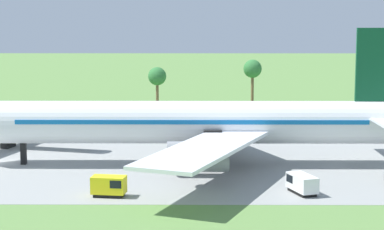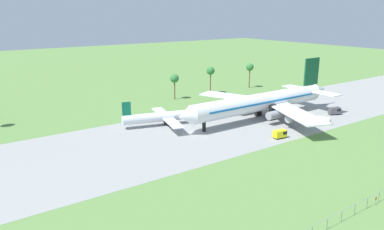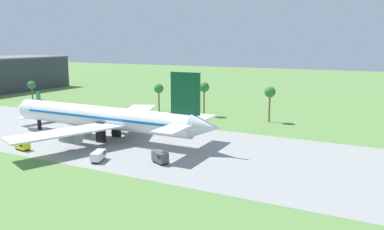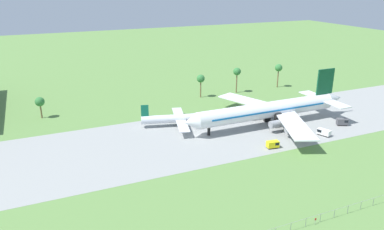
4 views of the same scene
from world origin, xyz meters
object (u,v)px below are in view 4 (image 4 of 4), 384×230
(baggage_tug, at_px, (343,122))
(fuel_truck, at_px, (273,144))
(jet_airliner, at_px, (271,110))
(no_stopping_sign, at_px, (315,221))
(regional_aircraft, at_px, (180,118))
(catering_van, at_px, (323,132))

(baggage_tug, distance_m, fuel_truck, 35.64)
(jet_airliner, height_order, no_stopping_sign, jet_airliner)
(regional_aircraft, relative_size, baggage_tug, 6.36)
(jet_airliner, distance_m, no_stopping_sign, 60.32)
(regional_aircraft, distance_m, catering_van, 50.45)
(regional_aircraft, height_order, fuel_truck, regional_aircraft)
(regional_aircraft, relative_size, fuel_truck, 6.95)
(jet_airliner, bearing_deg, fuel_truck, -121.93)
(regional_aircraft, bearing_deg, no_stopping_sign, -85.88)
(baggage_tug, relative_size, fuel_truck, 1.09)
(baggage_tug, relative_size, no_stopping_sign, 2.64)
(jet_airliner, xyz_separation_m, baggage_tug, (24.19, -11.25, -4.46))
(regional_aircraft, height_order, no_stopping_sign, regional_aircraft)
(regional_aircraft, xyz_separation_m, catering_van, (41.74, -28.29, -1.64))
(fuel_truck, distance_m, catering_van, 22.05)
(fuel_truck, height_order, no_stopping_sign, fuel_truck)
(jet_airliner, height_order, baggage_tug, jet_airliner)
(no_stopping_sign, bearing_deg, catering_van, 46.17)
(catering_van, bearing_deg, regional_aircraft, 145.87)
(baggage_tug, bearing_deg, no_stopping_sign, -139.30)
(jet_airliner, xyz_separation_m, catering_van, (11.08, -15.83, -4.66))
(baggage_tug, height_order, catering_van, baggage_tug)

